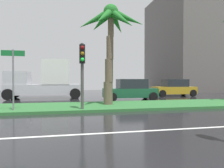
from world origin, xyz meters
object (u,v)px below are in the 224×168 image
palm_tree_centre_left (111,28)px  street_name_sign (13,71)px  car_in_traffic_second (130,90)px  box_truck_lead (45,81)px  car_in_traffic_third (174,88)px  traffic_signal_median_right (82,64)px

palm_tree_centre_left → street_name_sign: (-5.20, -1.35, -2.70)m
car_in_traffic_second → box_truck_lead: bearing=-24.2°
palm_tree_centre_left → car_in_traffic_third: bearing=41.0°
box_truck_lead → car_in_traffic_third: 12.66m
palm_tree_centre_left → street_name_sign: 6.01m
palm_tree_centre_left → car_in_traffic_third: (8.06, 7.00, -3.96)m
traffic_signal_median_right → car_in_traffic_second: traffic_signal_median_right is taller
car_in_traffic_third → palm_tree_centre_left: bearing=41.0°
street_name_sign → car_in_traffic_third: size_ratio=0.70×
traffic_signal_median_right → box_truck_lead: bearing=107.6°
palm_tree_centre_left → box_truck_lead: (-4.58, 7.00, -3.24)m
car_in_traffic_second → car_in_traffic_third: bearing=-150.6°
street_name_sign → car_in_traffic_second: 9.32m
palm_tree_centre_left → car_in_traffic_second: palm_tree_centre_left is taller
palm_tree_centre_left → car_in_traffic_third: 11.39m
traffic_signal_median_right → car_in_traffic_second: bearing=52.1°
palm_tree_centre_left → street_name_sign: size_ratio=2.03×
palm_tree_centre_left → car_in_traffic_third: size_ratio=1.41×
traffic_signal_median_right → car_in_traffic_third: (9.89, 8.66, -1.65)m
palm_tree_centre_left → traffic_signal_median_right: palm_tree_centre_left is taller
street_name_sign → car_in_traffic_third: bearing=32.2°
traffic_signal_median_right → box_truck_lead: (-2.75, 8.66, -0.93)m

